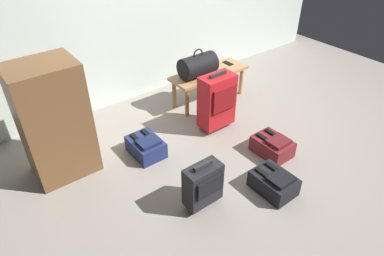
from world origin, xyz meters
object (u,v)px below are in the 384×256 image
at_px(suitcase_small_charcoal, 203,184).
at_px(cell_phone, 228,63).
at_px(backpack_maroon, 272,146).
at_px(duffel_bag_black, 198,65).
at_px(suitcase_upright_red, 217,101).
at_px(backpack_navy, 146,146).
at_px(bench, 209,76).
at_px(backpack_dark, 274,183).
at_px(side_cabinet, 54,122).

bearing_deg(suitcase_small_charcoal, cell_phone, 42.10).
relative_size(cell_phone, backpack_maroon, 0.38).
relative_size(duffel_bag_black, suitcase_upright_red, 0.64).
bearing_deg(cell_phone, suitcase_upright_red, -140.04).
xyz_separation_m(suitcase_small_charcoal, backpack_navy, (-0.02, 0.89, -0.15)).
bearing_deg(bench, backpack_navy, -159.32).
xyz_separation_m(cell_phone, backpack_maroon, (-0.52, -1.27, -0.31)).
bearing_deg(duffel_bag_black, cell_phone, 3.82).
height_order(backpack_maroon, backpack_dark, same).
bearing_deg(backpack_navy, suitcase_small_charcoal, -88.42).
xyz_separation_m(duffel_bag_black, cell_phone, (0.52, 0.03, -0.13)).
height_order(duffel_bag_black, suitcase_small_charcoal, duffel_bag_black).
xyz_separation_m(duffel_bag_black, suitcase_upright_red, (-0.15, -0.53, -0.18)).
distance_m(bench, backpack_navy, 1.31).
bearing_deg(bench, backpack_maroon, -98.30).
bearing_deg(suitcase_upright_red, duffel_bag_black, 74.03).
bearing_deg(suitcase_upright_red, backpack_navy, 175.19).
relative_size(bench, suitcase_small_charcoal, 2.17).
bearing_deg(bench, cell_phone, 5.79).
bearing_deg(backpack_navy, side_cabinet, 159.25).
bearing_deg(backpack_maroon, bench, 81.70).
bearing_deg(backpack_navy, duffel_bag_black, 23.89).
height_order(bench, suitcase_small_charcoal, suitcase_small_charcoal).
height_order(suitcase_upright_red, backpack_maroon, suitcase_upright_red).
bearing_deg(side_cabinet, backpack_dark, -46.07).
relative_size(suitcase_upright_red, suitcase_small_charcoal, 1.49).
distance_m(duffel_bag_black, cell_phone, 0.54).
bearing_deg(duffel_bag_black, suitcase_small_charcoal, -126.77).
xyz_separation_m(suitcase_upright_red, backpack_maroon, (0.15, -0.70, -0.26)).
distance_m(cell_phone, suitcase_small_charcoal, 2.06).
height_order(cell_phone, suitcase_small_charcoal, suitcase_small_charcoal).
xyz_separation_m(bench, duffel_bag_black, (-0.18, -0.00, 0.19)).
xyz_separation_m(bench, backpack_dark, (-0.57, -1.59, -0.24)).
bearing_deg(cell_phone, suitcase_small_charcoal, -137.90).
xyz_separation_m(suitcase_small_charcoal, side_cabinet, (-0.76, 1.16, 0.31)).
xyz_separation_m(duffel_bag_black, suitcase_small_charcoal, (-1.00, -1.34, -0.29)).
height_order(bench, backpack_navy, bench).
height_order(suitcase_small_charcoal, backpack_navy, suitcase_small_charcoal).
distance_m(bench, side_cabinet, 1.95).
bearing_deg(side_cabinet, bench, 5.23).
xyz_separation_m(duffel_bag_black, backpack_navy, (-1.03, -0.45, -0.44)).
bearing_deg(backpack_navy, cell_phone, 17.55).
bearing_deg(backpack_maroon, backpack_dark, -137.24).
relative_size(cell_phone, side_cabinet, 0.13).
xyz_separation_m(suitcase_upright_red, suitcase_small_charcoal, (-0.85, -0.81, -0.11)).
height_order(suitcase_upright_red, backpack_navy, suitcase_upright_red).
distance_m(duffel_bag_black, suitcase_upright_red, 0.58).
distance_m(suitcase_small_charcoal, backpack_navy, 0.90).
bearing_deg(backpack_maroon, duffel_bag_black, 89.91).
relative_size(suitcase_upright_red, backpack_navy, 1.80).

